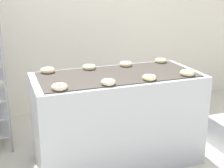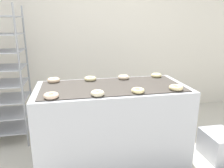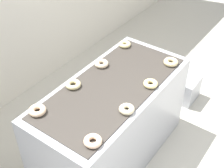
% 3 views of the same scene
% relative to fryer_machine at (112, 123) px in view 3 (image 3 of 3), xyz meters
% --- Properties ---
extents(fryer_machine, '(1.56, 0.73, 0.90)m').
position_rel_fryer_machine_xyz_m(fryer_machine, '(0.00, 0.00, 0.00)').
color(fryer_machine, '#A8AAB2').
rests_on(fryer_machine, ground_plane).
extents(glaze_bin, '(0.32, 0.39, 0.30)m').
position_rel_fryer_machine_xyz_m(glaze_bin, '(1.23, -0.16, -0.30)').
color(glaze_bin, '#A8AAB2').
rests_on(glaze_bin, ground_plane).
extents(donut_near_left, '(0.13, 0.13, 0.04)m').
position_rel_fryer_machine_xyz_m(donut_near_left, '(-0.59, -0.26, 0.47)').
color(donut_near_left, beige).
rests_on(donut_near_left, fryer_machine).
extents(donut_near_midleft, '(0.12, 0.12, 0.04)m').
position_rel_fryer_machine_xyz_m(donut_near_midleft, '(-0.19, -0.27, 0.47)').
color(donut_near_midleft, beige).
rests_on(donut_near_midleft, fryer_machine).
extents(donut_near_midright, '(0.12, 0.12, 0.04)m').
position_rel_fryer_machine_xyz_m(donut_near_midright, '(0.19, -0.26, 0.47)').
color(donut_near_midright, '#F0D78E').
rests_on(donut_near_midright, fryer_machine).
extents(donut_near_right, '(0.13, 0.13, 0.04)m').
position_rel_fryer_machine_xyz_m(donut_near_right, '(0.58, -0.25, 0.47)').
color(donut_near_right, beige).
rests_on(donut_near_right, fryer_machine).
extents(donut_far_left, '(0.14, 0.14, 0.04)m').
position_rel_fryer_machine_xyz_m(donut_far_left, '(-0.60, 0.27, 0.47)').
color(donut_far_left, beige).
rests_on(donut_far_left, fryer_machine).
extents(donut_far_midleft, '(0.13, 0.13, 0.04)m').
position_rel_fryer_machine_xyz_m(donut_far_midleft, '(-0.20, 0.26, 0.47)').
color(donut_far_midleft, beige).
rests_on(donut_far_midleft, fryer_machine).
extents(donut_far_midright, '(0.13, 0.13, 0.04)m').
position_rel_fryer_machine_xyz_m(donut_far_midright, '(0.19, 0.25, 0.47)').
color(donut_far_midright, beige).
rests_on(donut_far_midright, fryer_machine).
extents(donut_far_right, '(0.12, 0.12, 0.04)m').
position_rel_fryer_machine_xyz_m(donut_far_right, '(0.59, 0.27, 0.47)').
color(donut_far_right, beige).
rests_on(donut_far_right, fryer_machine).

